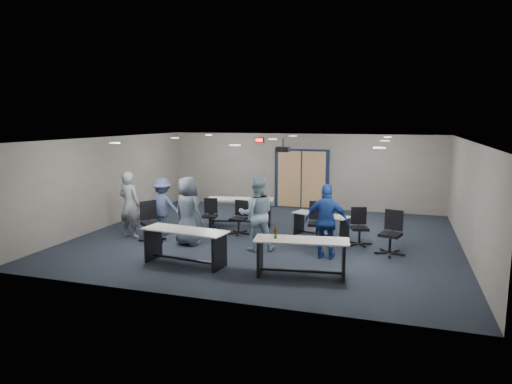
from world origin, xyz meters
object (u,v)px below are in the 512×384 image
(person_plaid, at_px, (188,211))
(chair_back_c, at_px, (317,222))
(table_front_left, at_px, (185,241))
(person_navy, at_px, (327,222))
(chair_loose_right, at_px, (390,233))
(person_lightblue, at_px, (257,214))
(chair_back_b, at_px, (239,218))
(chair_back_d, at_px, (360,227))
(person_gray, at_px, (129,205))
(chair_loose_left, at_px, (152,222))
(table_front_right, at_px, (301,251))
(table_back_right, at_px, (321,222))
(person_back, at_px, (162,206))
(chair_back_a, at_px, (210,215))
(table_back_left, at_px, (241,207))

(person_plaid, bearing_deg, chair_back_c, -139.41)
(table_front_left, relative_size, person_navy, 1.15)
(chair_loose_right, distance_m, person_lightblue, 3.25)
(table_front_left, bearing_deg, person_plaid, 120.33)
(chair_loose_right, xyz_separation_m, person_lightblue, (-3.16, -0.62, 0.39))
(person_navy, bearing_deg, chair_back_b, -25.77)
(table_front_left, height_order, chair_loose_right, chair_loose_right)
(chair_back_d, height_order, person_gray, person_gray)
(chair_loose_left, bearing_deg, table_front_right, -71.39)
(table_back_right, bearing_deg, chair_back_b, -151.10)
(table_back_right, xyz_separation_m, chair_back_c, (-0.03, -0.49, 0.09))
(person_plaid, bearing_deg, person_back, -13.38)
(table_back_right, bearing_deg, chair_back_d, -1.90)
(person_plaid, distance_m, person_back, 1.35)
(person_back, bearing_deg, table_back_right, -174.71)
(chair_loose_right, bearing_deg, chair_back_c, 179.31)
(person_back, bearing_deg, table_front_right, 145.39)
(chair_back_d, relative_size, person_navy, 0.55)
(chair_back_b, xyz_separation_m, person_navy, (2.72, -1.51, 0.41))
(chair_back_d, distance_m, person_navy, 1.59)
(chair_back_a, bearing_deg, person_plaid, -99.57)
(table_front_right, bearing_deg, person_gray, 153.56)
(table_front_right, distance_m, chair_back_a, 4.52)
(chair_loose_left, relative_size, person_lightblue, 0.59)
(table_front_left, relative_size, table_front_right, 1.01)
(table_back_left, height_order, chair_back_c, chair_back_c)
(chair_back_a, relative_size, person_plaid, 0.52)
(table_back_left, height_order, chair_loose_right, chair_loose_right)
(table_back_right, height_order, chair_loose_right, chair_loose_right)
(chair_back_c, distance_m, person_gray, 5.10)
(person_plaid, bearing_deg, table_back_right, -132.39)
(chair_back_b, xyz_separation_m, chair_loose_right, (4.13, -0.74, 0.06))
(chair_loose_left, bearing_deg, chair_loose_right, -46.08)
(table_front_right, bearing_deg, chair_back_a, 129.36)
(table_front_left, height_order, person_plaid, person_plaid)
(person_back, bearing_deg, person_lightblue, 159.18)
(person_gray, bearing_deg, chair_back_c, -159.57)
(chair_loose_right, relative_size, person_plaid, 0.60)
(chair_back_d, distance_m, person_plaid, 4.45)
(person_lightblue, bearing_deg, person_navy, 152.67)
(person_navy, bearing_deg, table_front_left, 28.70)
(table_back_left, xyz_separation_m, chair_back_c, (2.58, -1.24, -0.03))
(table_front_left, distance_m, table_front_right, 2.63)
(chair_back_c, distance_m, person_lightblue, 1.81)
(chair_back_a, distance_m, chair_loose_left, 1.87)
(table_back_right, relative_size, person_gray, 0.92)
(person_gray, bearing_deg, table_back_left, -127.68)
(chair_back_b, relative_size, person_lightblue, 0.52)
(person_gray, bearing_deg, table_front_left, 154.19)
(chair_loose_left, xyz_separation_m, person_gray, (-0.81, 0.23, 0.38))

